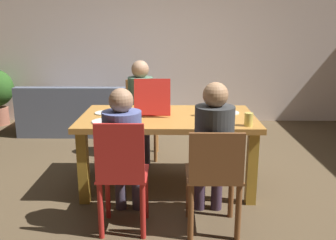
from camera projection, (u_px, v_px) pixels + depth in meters
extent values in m
plane|color=brown|center=(168.00, 185.00, 3.92)|extent=(20.00, 20.00, 0.00)
cube|color=silver|center=(170.00, 43.00, 6.29)|extent=(7.76, 0.12, 2.67)
cube|color=#B37834|center=(168.00, 118.00, 3.74)|extent=(1.75, 1.00, 0.05)
cube|color=#AE8229|center=(83.00, 168.00, 3.45)|extent=(0.09, 0.09, 0.70)
cube|color=#AE8229|center=(252.00, 169.00, 3.43)|extent=(0.09, 0.09, 0.70)
cube|color=#AE8229|center=(100.00, 141.00, 4.24)|extent=(0.09, 0.09, 0.70)
cube|color=#AE8229|center=(237.00, 142.00, 4.22)|extent=(0.09, 0.09, 0.70)
cylinder|color=red|center=(108.00, 193.00, 3.20)|extent=(0.04, 0.04, 0.47)
cylinder|color=red|center=(146.00, 193.00, 3.20)|extent=(0.04, 0.04, 0.47)
cylinder|color=red|center=(101.00, 211.00, 2.89)|extent=(0.04, 0.04, 0.47)
cylinder|color=red|center=(143.00, 211.00, 2.89)|extent=(0.04, 0.04, 0.47)
cube|color=red|center=(123.00, 174.00, 2.98)|extent=(0.39, 0.39, 0.02)
cube|color=red|center=(119.00, 153.00, 2.75)|extent=(0.37, 0.03, 0.46)
cylinder|color=#443B4E|center=(120.00, 184.00, 3.36)|extent=(0.10, 0.10, 0.49)
cylinder|color=#443B4E|center=(137.00, 184.00, 3.36)|extent=(0.10, 0.10, 0.49)
cube|color=#443B4E|center=(126.00, 159.00, 3.14)|extent=(0.28, 0.35, 0.11)
cylinder|color=#535E99|center=(122.00, 140.00, 2.91)|extent=(0.31, 0.31, 0.46)
sphere|color=#A37A5B|center=(121.00, 101.00, 2.84)|extent=(0.19, 0.19, 0.19)
cylinder|color=#9D6331|center=(156.00, 143.00, 4.53)|extent=(0.04, 0.04, 0.47)
cylinder|color=#9D6331|center=(125.00, 143.00, 4.54)|extent=(0.04, 0.04, 0.47)
cylinder|color=#9D6331|center=(157.00, 135.00, 4.89)|extent=(0.04, 0.04, 0.47)
cylinder|color=#9D6331|center=(128.00, 135.00, 4.90)|extent=(0.04, 0.04, 0.47)
cube|color=#9D6331|center=(141.00, 120.00, 4.66)|extent=(0.44, 0.43, 0.02)
cube|color=#9D6331|center=(142.00, 98.00, 4.79)|extent=(0.41, 0.03, 0.47)
cylinder|color=#39344C|center=(146.00, 146.00, 4.41)|extent=(0.10, 0.10, 0.49)
cylinder|color=#39344C|center=(133.00, 146.00, 4.42)|extent=(0.10, 0.10, 0.49)
cube|color=#39344C|center=(140.00, 119.00, 4.48)|extent=(0.28, 0.33, 0.11)
cylinder|color=#4F755D|center=(141.00, 97.00, 4.58)|extent=(0.31, 0.31, 0.48)
sphere|color=#A47F62|center=(140.00, 69.00, 4.50)|extent=(0.21, 0.21, 0.21)
cylinder|color=brown|center=(189.00, 192.00, 3.22)|extent=(0.05, 0.05, 0.47)
cylinder|color=brown|center=(231.00, 192.00, 3.21)|extent=(0.05, 0.05, 0.47)
cylinder|color=brown|center=(191.00, 212.00, 2.87)|extent=(0.05, 0.05, 0.47)
cylinder|color=brown|center=(238.00, 213.00, 2.86)|extent=(0.05, 0.05, 0.47)
cube|color=brown|center=(213.00, 174.00, 2.98)|extent=(0.43, 0.43, 0.02)
cube|color=brown|center=(217.00, 158.00, 2.74)|extent=(0.41, 0.03, 0.39)
cylinder|color=#3D2D3F|center=(200.00, 184.00, 3.36)|extent=(0.10, 0.10, 0.49)
cylinder|color=#3D2D3F|center=(217.00, 184.00, 3.35)|extent=(0.10, 0.10, 0.49)
cube|color=#3D2D3F|center=(211.00, 159.00, 3.13)|extent=(0.28, 0.34, 0.11)
cylinder|color=#363738|center=(214.00, 137.00, 2.90)|extent=(0.31, 0.31, 0.50)
sphere|color=tan|center=(216.00, 95.00, 2.82)|extent=(0.20, 0.20, 0.20)
cube|color=red|center=(154.00, 111.00, 3.90)|extent=(0.36, 0.36, 0.03)
cylinder|color=#BF8C49|center=(153.00, 109.00, 3.89)|extent=(0.31, 0.31, 0.01)
cube|color=red|center=(152.00, 97.00, 3.64)|extent=(0.36, 0.09, 0.35)
cylinder|color=white|center=(106.00, 113.00, 3.82)|extent=(0.22, 0.22, 0.01)
cone|color=orange|center=(106.00, 112.00, 3.82)|extent=(0.10, 0.10, 0.02)
cylinder|color=white|center=(229.00, 113.00, 3.84)|extent=(0.20, 0.20, 0.01)
cone|color=#CA893A|center=(229.00, 111.00, 3.84)|extent=(0.10, 0.10, 0.02)
cylinder|color=white|center=(105.00, 121.00, 3.49)|extent=(0.25, 0.25, 0.01)
cylinder|color=#E5C65B|center=(225.00, 113.00, 3.59)|extent=(0.06, 0.06, 0.12)
cylinder|color=#E1CE5D|center=(203.00, 110.00, 3.71)|extent=(0.07, 0.07, 0.12)
cylinder|color=#E0CA59|center=(249.00, 119.00, 3.34)|extent=(0.08, 0.08, 0.12)
cube|color=slate|center=(87.00, 118.00, 5.90)|extent=(1.90, 0.91, 0.41)
cube|color=slate|center=(79.00, 99.00, 5.44)|extent=(1.90, 0.16, 0.34)
cube|color=slate|center=(32.00, 99.00, 5.83)|extent=(0.20, 0.86, 0.18)
cube|color=slate|center=(140.00, 100.00, 5.81)|extent=(0.20, 0.86, 0.18)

